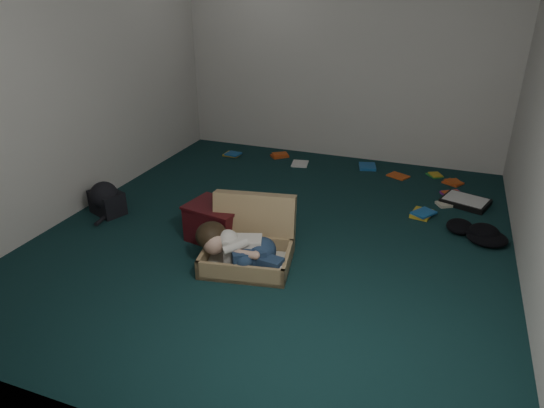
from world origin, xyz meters
The scene contains 11 objects.
floor centered at (0.00, 0.00, 0.00)m, with size 4.50×4.50×0.00m, color #0F2C2D.
wall_back centered at (0.00, 2.25, 1.30)m, with size 4.50×4.50×0.00m, color silver.
wall_front centered at (0.00, -2.25, 1.30)m, with size 4.50×4.50×0.00m, color silver.
wall_left centered at (-2.00, 0.00, 1.30)m, with size 4.50×4.50×0.00m, color silver.
suitcase centered at (-0.06, -0.50, 0.15)m, with size 0.80×0.78×0.51m.
person centered at (-0.08, -0.68, 0.19)m, with size 0.76×0.37×0.31m.
maroon_bin centered at (-0.46, -0.30, 0.17)m, with size 0.54×0.46×0.33m.
backpack centered at (-1.70, -0.21, 0.12)m, with size 0.41×0.33×0.25m, color black, non-canonical shape.
clothing_pile centered at (1.62, 0.55, 0.08)m, with size 0.48×0.39×0.15m, color black, non-canonical shape.
paper_tray centered at (1.59, 1.24, 0.03)m, with size 0.52×0.45×0.06m.
book_scatter centered at (0.58, 1.64, 0.01)m, with size 2.97×1.37×0.02m.
Camera 1 is at (1.31, -3.66, 2.10)m, focal length 32.00 mm.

